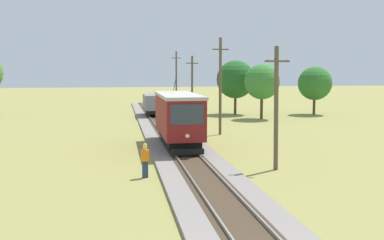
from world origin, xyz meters
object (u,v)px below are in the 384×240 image
Objects in this scene: track_worker at (145,159)px; freight_car at (154,104)px; red_tram at (178,117)px; utility_pole_mid at (220,85)px; tree_horizon at (236,79)px; gravel_pile at (191,108)px; utility_pole_far at (192,86)px; tree_left_near at (262,82)px; utility_pole_near_tram at (276,107)px; tree_right_near at (315,83)px; utility_pole_distant at (176,79)px.

freight_car is at bearing -11.42° from track_worker.
red_tram is 7.33m from utility_pole_mid.
gravel_pile is at bearing 149.15° from tree_horizon.
red_tram is 20.07m from utility_pole_far.
tree_left_near is (14.54, 24.27, 3.19)m from track_worker.
utility_pole_near_tram is 1.10× the size of tree_left_near.
red_tram is 1.64× the size of freight_car.
utility_pole_near_tram is at bearing -119.49° from tree_right_near.
gravel_pile is (0.71, -8.71, -3.58)m from utility_pole_distant.
tree_horizon reaches higher than gravel_pile.
red_tram is 20.37m from freight_car.
gravel_pile is (5.07, 4.26, -0.93)m from freight_car.
track_worker is at bearing -99.85° from utility_pole_distant.
track_worker is (-7.90, -32.75, 0.36)m from gravel_pile.
utility_pole_distant reaches higher than utility_pole_mid.
utility_pole_far is 8.10m from tree_left_near.
red_tram is at bearing -128.16° from utility_pole_mid.
utility_pole_near_tram is 3.78× the size of track_worker.
freight_car is 0.73× the size of utility_pole_far.
utility_pole_far is 1.15× the size of tree_left_near.
track_worker is 32.60m from tree_horizon.
utility_pole_far is at bearing -160.54° from tree_horizon.
tree_left_near is at bearing -155.99° from tree_right_near.
freight_car is 13.94m from utility_pole_distant.
utility_pole_far is at bearing 90.00° from utility_pole_mid.
utility_pole_far is 15.38m from tree_right_near.
utility_pole_distant is at bearing 90.00° from utility_pole_near_tram.
utility_pole_distant is at bearing -15.59° from track_worker.
utility_pole_far reaches higher than gravel_pile.
utility_pole_distant reaches higher than gravel_pile.
freight_car is 28.63m from track_worker.
utility_pole_distant is at bearing 116.26° from tree_horizon.
utility_pole_distant reaches higher than track_worker.
utility_pole_distant is 13.10m from tree_horizon.
track_worker is 0.30× the size of tree_right_near.
red_tram is 23.95m from tree_horizon.
red_tram is at bearing 120.32° from utility_pole_near_tram.
utility_pole_far is at bearing 90.00° from utility_pole_near_tram.
utility_pole_mid reaches higher than tree_right_near.
red_tram is 2.71× the size of gravel_pile.
track_worker is (-7.20, -41.46, -3.23)m from utility_pole_distant.
utility_pole_mid reaches higher than tree_left_near.
gravel_pile is at bearing 128.07° from tree_left_near.
tree_right_near reaches higher than track_worker.
utility_pole_near_tram is 40.80m from utility_pole_distant.
utility_pole_near_tram is 13.03m from utility_pole_mid.
red_tram is 1.04× the size of utility_pole_distant.
red_tram is 4.79× the size of track_worker.
utility_pole_far is at bearing -97.90° from gravel_pile.
utility_pole_near_tram is (4.36, -27.82, 1.91)m from freight_car.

